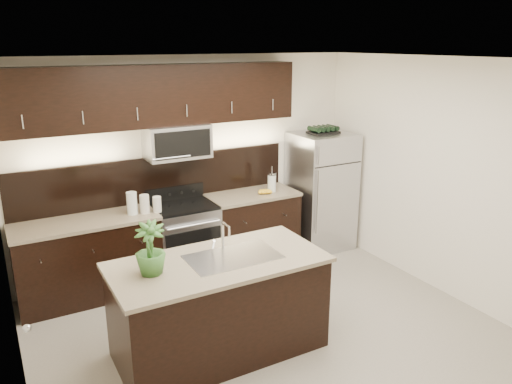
% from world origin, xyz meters
% --- Properties ---
extents(ground, '(4.50, 4.50, 0.00)m').
position_xyz_m(ground, '(0.00, 0.00, 0.00)').
color(ground, gray).
rests_on(ground, ground).
extents(room_walls, '(4.52, 4.02, 2.71)m').
position_xyz_m(room_walls, '(-0.11, -0.04, 1.70)').
color(room_walls, silver).
rests_on(room_walls, ground).
extents(counter_run, '(3.51, 0.65, 0.94)m').
position_xyz_m(counter_run, '(-0.46, 1.69, 0.47)').
color(counter_run, black).
rests_on(counter_run, ground).
extents(upper_fixtures, '(3.49, 0.40, 1.66)m').
position_xyz_m(upper_fixtures, '(-0.43, 1.84, 2.14)').
color(upper_fixtures, black).
rests_on(upper_fixtures, counter_run).
extents(island, '(1.96, 0.96, 0.94)m').
position_xyz_m(island, '(-0.56, 0.00, 0.47)').
color(island, black).
rests_on(island, ground).
extents(sink_faucet, '(0.84, 0.50, 0.28)m').
position_xyz_m(sink_faucet, '(-0.41, 0.01, 0.96)').
color(sink_faucet, silver).
rests_on(sink_faucet, island).
extents(refrigerator, '(0.79, 0.72, 1.65)m').
position_xyz_m(refrigerator, '(1.79, 1.63, 0.82)').
color(refrigerator, '#B2B2B7').
rests_on(refrigerator, ground).
extents(wine_rack, '(0.41, 0.25, 0.10)m').
position_xyz_m(wine_rack, '(1.79, 1.63, 1.69)').
color(wine_rack, black).
rests_on(wine_rack, refrigerator).
extents(plant, '(0.33, 0.33, 0.46)m').
position_xyz_m(plant, '(-1.17, 0.04, 1.17)').
color(plant, '#326026').
rests_on(plant, island).
extents(canisters, '(0.38, 0.18, 0.26)m').
position_xyz_m(canisters, '(-0.78, 1.61, 1.05)').
color(canisters, silver).
rests_on(canisters, counter_run).
extents(french_press, '(0.11, 0.11, 0.33)m').
position_xyz_m(french_press, '(0.98, 1.64, 1.06)').
color(french_press, silver).
rests_on(french_press, counter_run).
extents(bananas, '(0.23, 0.20, 0.06)m').
position_xyz_m(bananas, '(0.80, 1.61, 0.97)').
color(bananas, gold).
rests_on(bananas, counter_run).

